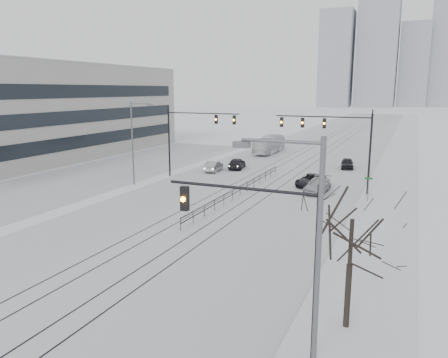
# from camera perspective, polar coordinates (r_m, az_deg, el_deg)

# --- Properties ---
(road) EXTENTS (22.00, 260.00, 0.02)m
(road) POSITION_cam_1_polar(r_m,az_deg,el_deg) (71.37, 10.97, 3.15)
(road) COLOR silver
(road) RESTS_ON ground
(sidewalk_east) EXTENTS (5.00, 260.00, 0.16)m
(sidewalk_east) POSITION_cam_1_polar(r_m,az_deg,el_deg) (69.73, 21.86, 2.38)
(sidewalk_east) COLOR silver
(sidewalk_east) RESTS_ON ground
(curb) EXTENTS (0.10, 260.00, 0.12)m
(curb) POSITION_cam_1_polar(r_m,az_deg,el_deg) (69.84, 19.85, 2.53)
(curb) COLOR gray
(curb) RESTS_ON ground
(parking_strip) EXTENTS (14.00, 60.00, 0.03)m
(parking_strip) POSITION_cam_1_polar(r_m,az_deg,el_deg) (57.27, -14.94, 0.92)
(parking_strip) COLOR silver
(parking_strip) RESTS_ON ground
(tram_rails) EXTENTS (5.30, 180.00, 0.01)m
(tram_rails) POSITION_cam_1_polar(r_m,az_deg,el_deg) (52.29, 6.12, 0.26)
(tram_rails) COLOR black
(tram_rails) RESTS_ON ground
(office_building) EXTENTS (20.20, 62.20, 14.11)m
(office_building) POSITION_cam_1_polar(r_m,az_deg,el_deg) (69.10, -27.14, 7.70)
(office_building) COLOR beige
(office_building) RESTS_ON ground
(skyline) EXTENTS (96.00, 48.00, 72.00)m
(skyline) POSITION_cam_1_polar(r_m,az_deg,el_deg) (283.51, 22.18, 14.90)
(skyline) COLOR #9297A0
(skyline) RESTS_ON ground
(traffic_mast_near) EXTENTS (6.10, 0.37, 7.00)m
(traffic_mast_near) POSITION_cam_1_polar(r_m,az_deg,el_deg) (16.61, 6.61, -8.48)
(traffic_mast_near) COLOR black
(traffic_mast_near) RESTS_ON ground
(traffic_mast_ne) EXTENTS (9.60, 0.37, 8.00)m
(traffic_mast_ne) POSITION_cam_1_polar(r_m,az_deg,el_deg) (44.75, 14.36, 5.49)
(traffic_mast_ne) COLOR black
(traffic_mast_ne) RESTS_ON ground
(traffic_mast_nw) EXTENTS (9.10, 0.37, 8.00)m
(traffic_mast_nw) POSITION_cam_1_polar(r_m,az_deg,el_deg) (51.07, -4.34, 6.32)
(traffic_mast_nw) COLOR black
(traffic_mast_nw) RESTS_ON ground
(street_light_east) EXTENTS (2.73, 0.25, 9.00)m
(street_light_east) POSITION_cam_1_polar(r_m,az_deg,el_deg) (13.23, 10.87, -10.99)
(street_light_east) COLOR #595B60
(street_light_east) RESTS_ON ground
(street_light_west) EXTENTS (2.73, 0.25, 9.00)m
(street_light_west) POSITION_cam_1_polar(r_m,az_deg,el_deg) (47.92, -11.61, 5.34)
(street_light_west) COLOR #595B60
(street_light_west) RESTS_ON ground
(bare_tree) EXTENTS (4.40, 4.40, 6.10)m
(bare_tree) POSITION_cam_1_polar(r_m,az_deg,el_deg) (18.97, 16.33, -6.54)
(bare_tree) COLOR black
(bare_tree) RESTS_ON ground
(median_fence) EXTENTS (0.06, 24.00, 1.00)m
(median_fence) POSITION_cam_1_polar(r_m,az_deg,el_deg) (42.95, 2.11, -1.48)
(median_fence) COLOR black
(median_fence) RESTS_ON ground
(street_sign) EXTENTS (0.70, 0.06, 2.40)m
(street_sign) POSITION_cam_1_polar(r_m,az_deg,el_deg) (42.01, 18.32, -0.86)
(street_sign) COLOR #595B60
(street_sign) RESTS_ON ground
(sedan_sb_inner) EXTENTS (2.40, 4.52, 1.46)m
(sedan_sb_inner) POSITION_cam_1_polar(r_m,az_deg,el_deg) (57.42, 1.70, 2.06)
(sedan_sb_inner) COLOR black
(sedan_sb_inner) RESTS_ON ground
(sedan_sb_outer) EXTENTS (1.90, 4.17, 1.33)m
(sedan_sb_outer) POSITION_cam_1_polar(r_m,az_deg,el_deg) (55.56, -1.36, 1.67)
(sedan_sb_outer) COLOR #9A9BA1
(sedan_sb_outer) RESTS_ON ground
(sedan_nb_front) EXTENTS (2.87, 4.93, 1.29)m
(sedan_nb_front) POSITION_cam_1_polar(r_m,az_deg,el_deg) (47.95, 11.22, -0.17)
(sedan_nb_front) COLOR black
(sedan_nb_front) RESTS_ON ground
(sedan_nb_right) EXTENTS (2.20, 4.95, 1.41)m
(sedan_nb_right) POSITION_cam_1_polar(r_m,az_deg,el_deg) (45.21, 12.12, -0.84)
(sedan_nb_right) COLOR #A5A7AD
(sedan_nb_right) RESTS_ON ground
(sedan_nb_far) EXTENTS (2.11, 4.09, 1.33)m
(sedan_nb_far) POSITION_cam_1_polar(r_m,az_deg,el_deg) (59.93, 15.80, 1.97)
(sedan_nb_far) COLOR black
(sedan_nb_far) RESTS_ON ground
(box_truck) EXTENTS (2.50, 9.96, 2.76)m
(box_truck) POSITION_cam_1_polar(r_m,az_deg,el_deg) (71.91, 5.92, 4.46)
(box_truck) COLOR silver
(box_truck) RESTS_ON ground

